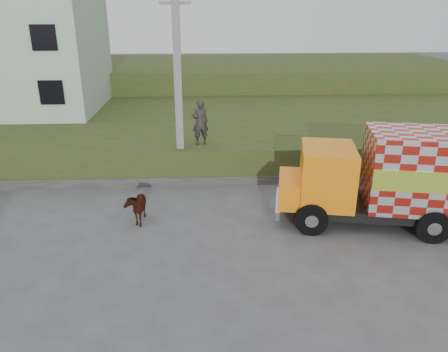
{
  "coord_description": "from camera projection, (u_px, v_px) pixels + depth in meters",
  "views": [
    {
      "loc": [
        -0.08,
        -13.08,
        7.07
      ],
      "look_at": [
        0.69,
        1.73,
        1.3
      ],
      "focal_mm": 35.0,
      "sensor_mm": 36.0,
      "label": 1
    }
  ],
  "objects": [
    {
      "name": "cargo_truck",
      "position": [
        404.0,
        178.0,
        14.59
      ],
      "size": [
        7.75,
        3.76,
        3.32
      ],
      "rotation": [
        0.0,
        0.0,
        -0.19
      ],
      "color": "black",
      "rests_on": "ground"
    },
    {
      "name": "embankment",
      "position": [
        203.0,
        131.0,
        23.78
      ],
      "size": [
        40.0,
        12.0,
        1.5
      ],
      "primitive_type": "cube",
      "color": "#224818",
      "rests_on": "ground"
    },
    {
      "name": "building",
      "position": [
        8.0,
        55.0,
        24.68
      ],
      "size": [
        10.0,
        8.0,
        6.0
      ],
      "primitive_type": "cube",
      "color": "#A4BEA2",
      "rests_on": "embankment"
    },
    {
      "name": "pedestrian",
      "position": [
        200.0,
        122.0,
        18.57
      ],
      "size": [
        0.8,
        0.63,
        1.93
      ],
      "primitive_type": "imported",
      "rotation": [
        0.0,
        0.0,
        3.41
      ],
      "color": "#302D2A",
      "rests_on": "embankment"
    },
    {
      "name": "utility_pole",
      "position": [
        178.0,
        87.0,
        17.5
      ],
      "size": [
        1.2,
        0.3,
        8.0
      ],
      "color": "gray",
      "rests_on": "ground"
    },
    {
      "name": "ground",
      "position": [
        206.0,
        231.0,
        14.74
      ],
      "size": [
        120.0,
        120.0,
        0.0
      ],
      "primitive_type": "plane",
      "color": "#474749",
      "rests_on": "ground"
    },
    {
      "name": "embankment_far",
      "position": [
        202.0,
        82.0,
        34.67
      ],
      "size": [
        40.0,
        12.0,
        3.0
      ],
      "primitive_type": "cube",
      "color": "#224818",
      "rests_on": "ground"
    },
    {
      "name": "cow",
      "position": [
        136.0,
        206.0,
        15.21
      ],
      "size": [
        0.63,
        1.39,
        1.17
      ],
      "primitive_type": "imported",
      "rotation": [
        0.0,
        0.0,
        -0.0
      ],
      "color": "black",
      "rests_on": "ground"
    },
    {
      "name": "retaining_strip",
      "position": [
        158.0,
        180.0,
        18.48
      ],
      "size": [
        16.0,
        0.5,
        0.4
      ],
      "primitive_type": "cube",
      "color": "#595651",
      "rests_on": "ground"
    }
  ]
}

